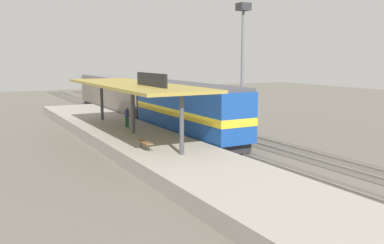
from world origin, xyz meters
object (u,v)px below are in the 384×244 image
platform_bench (145,142)px  person_waiting (127,116)px  locomotive (188,110)px  light_mast (243,39)px  passenger_carriage_single (116,95)px

platform_bench → person_waiting: bearing=77.1°
platform_bench → locomotive: bearing=42.0°
locomotive → person_waiting: locomotive is taller
platform_bench → light_mast: 17.83m
locomotive → light_mast: 10.40m
locomotive → light_mast: size_ratio=1.23×
locomotive → person_waiting: size_ratio=8.44×
locomotive → light_mast: light_mast is taller
platform_bench → passenger_carriage_single: (6.00, 23.41, 0.97)m
platform_bench → passenger_carriage_single: bearing=75.6°
platform_bench → passenger_carriage_single: passenger_carriage_single is taller
locomotive → light_mast: (7.80, 3.40, 5.99)m
passenger_carriage_single → light_mast: light_mast is taller
passenger_carriage_single → person_waiting: 15.34m
passenger_carriage_single → person_waiting: (-4.02, -14.80, -0.46)m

